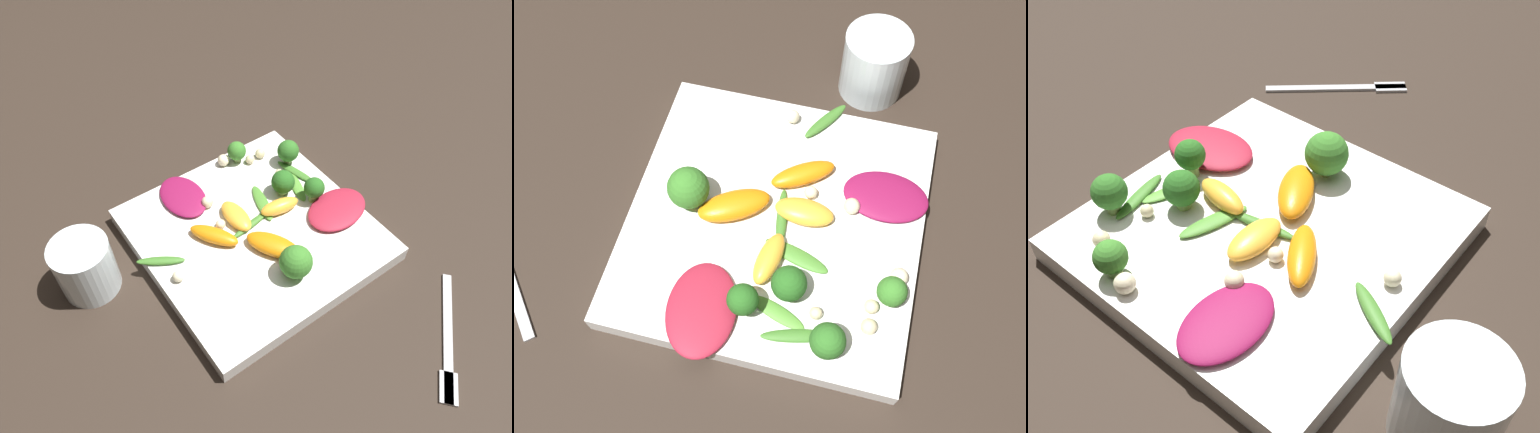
% 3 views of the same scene
% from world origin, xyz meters
% --- Properties ---
extents(ground_plane, '(2.40, 2.40, 0.00)m').
position_xyz_m(ground_plane, '(0.00, 0.00, 0.00)').
color(ground_plane, '#2D231C').
extents(plate, '(0.30, 0.30, 0.03)m').
position_xyz_m(plate, '(0.00, 0.00, 0.01)').
color(plate, white).
rests_on(plate, ground_plane).
extents(drinking_glass, '(0.08, 0.08, 0.08)m').
position_xyz_m(drinking_glass, '(-0.07, -0.22, 0.04)').
color(drinking_glass, silver).
rests_on(drinking_glass, ground_plane).
extents(radicchio_leaf_0, '(0.08, 0.10, 0.01)m').
position_xyz_m(radicchio_leaf_0, '(0.04, 0.11, 0.03)').
color(radicchio_leaf_0, maroon).
rests_on(radicchio_leaf_0, plate).
extents(radicchio_leaf_1, '(0.09, 0.06, 0.01)m').
position_xyz_m(radicchio_leaf_1, '(-0.11, -0.05, 0.03)').
color(radicchio_leaf_1, maroon).
rests_on(radicchio_leaf_1, plate).
extents(orange_segment_0, '(0.03, 0.06, 0.02)m').
position_xyz_m(orange_segment_0, '(-0.01, 0.05, 0.03)').
color(orange_segment_0, '#FCAD33').
rests_on(orange_segment_0, plate).
extents(orange_segment_1, '(0.08, 0.07, 0.02)m').
position_xyz_m(orange_segment_1, '(0.04, 0.00, 0.04)').
color(orange_segment_1, orange).
rests_on(orange_segment_1, plate).
extents(orange_segment_2, '(0.07, 0.06, 0.02)m').
position_xyz_m(orange_segment_2, '(-0.02, -0.05, 0.03)').
color(orange_segment_2, orange).
rests_on(orange_segment_2, plate).
extents(orange_segment_3, '(0.06, 0.03, 0.02)m').
position_xyz_m(orange_segment_3, '(-0.03, -0.01, 0.03)').
color(orange_segment_3, '#FCAD33').
rests_on(orange_segment_3, plate).
extents(broccoli_floret_0, '(0.03, 0.03, 0.04)m').
position_xyz_m(broccoli_floret_0, '(-0.08, 0.12, 0.05)').
color(broccoli_floret_0, '#7A9E51').
rests_on(broccoli_floret_0, plate).
extents(broccoli_floret_1, '(0.03, 0.03, 0.04)m').
position_xyz_m(broccoli_floret_1, '(-0.03, 0.08, 0.05)').
color(broccoli_floret_1, '#84AD5B').
rests_on(broccoli_floret_1, plate).
extents(broccoli_floret_2, '(0.03, 0.03, 0.04)m').
position_xyz_m(broccoli_floret_2, '(0.01, 0.10, 0.05)').
color(broccoli_floret_2, '#84AD5B').
rests_on(broccoli_floret_2, plate).
extents(broccoli_floret_3, '(0.04, 0.04, 0.05)m').
position_xyz_m(broccoli_floret_3, '(0.09, -0.00, 0.05)').
color(broccoli_floret_3, '#84AD5B').
rests_on(broccoli_floret_3, plate).
extents(broccoli_floret_4, '(0.03, 0.03, 0.04)m').
position_xyz_m(broccoli_floret_4, '(-0.13, 0.06, 0.05)').
color(broccoli_floret_4, '#7A9E51').
rests_on(broccoli_floret_4, plate).
extents(arugula_sprig_0, '(0.07, 0.04, 0.01)m').
position_xyz_m(arugula_sprig_0, '(-0.03, 0.04, 0.03)').
color(arugula_sprig_0, '#47842D').
rests_on(arugula_sprig_0, plate).
extents(arugula_sprig_1, '(0.02, 0.07, 0.01)m').
position_xyz_m(arugula_sprig_1, '(-0.01, 0.00, 0.03)').
color(arugula_sprig_1, '#3D7528').
rests_on(arugula_sprig_1, plate).
extents(arugula_sprig_2, '(0.07, 0.03, 0.01)m').
position_xyz_m(arugula_sprig_2, '(-0.05, 0.12, 0.03)').
color(arugula_sprig_2, '#3D7528').
rests_on(arugula_sprig_2, plate).
extents(arugula_sprig_3, '(0.06, 0.04, 0.00)m').
position_xyz_m(arugula_sprig_3, '(-0.03, 0.10, 0.03)').
color(arugula_sprig_3, '#518E33').
rests_on(arugula_sprig_3, plate).
extents(arugula_sprig_4, '(0.05, 0.06, 0.01)m').
position_xyz_m(arugula_sprig_4, '(-0.03, -0.13, 0.03)').
color(arugula_sprig_4, '#3D7528').
rests_on(arugula_sprig_4, plate).
extents(macadamia_nut_0, '(0.02, 0.02, 0.02)m').
position_xyz_m(macadamia_nut_0, '(0.01, -0.13, 0.03)').
color(macadamia_nut_0, beige).
rests_on(macadamia_nut_0, plate).
extents(macadamia_nut_1, '(0.02, 0.02, 0.02)m').
position_xyz_m(macadamia_nut_1, '(-0.07, -0.03, 0.03)').
color(macadamia_nut_1, beige).
rests_on(macadamia_nut_1, plate).
extents(macadamia_nut_2, '(0.01, 0.01, 0.01)m').
position_xyz_m(macadamia_nut_2, '(-0.03, -0.04, 0.03)').
color(macadamia_nut_2, beige).
rests_on(macadamia_nut_2, plate).
extents(macadamia_nut_3, '(0.01, 0.01, 0.01)m').
position_xyz_m(macadamia_nut_3, '(-0.11, 0.07, 0.03)').
color(macadamia_nut_3, beige).
rests_on(macadamia_nut_3, plate).
extents(macadamia_nut_4, '(0.01, 0.01, 0.01)m').
position_xyz_m(macadamia_nut_4, '(-0.06, 0.09, 0.03)').
color(macadamia_nut_4, beige).
rests_on(macadamia_nut_4, plate).
extents(macadamia_nut_5, '(0.02, 0.02, 0.02)m').
position_xyz_m(macadamia_nut_5, '(-0.11, 0.09, 0.03)').
color(macadamia_nut_5, beige).
rests_on(macadamia_nut_5, plate).
extents(macadamia_nut_6, '(0.02, 0.02, 0.02)m').
position_xyz_m(macadamia_nut_6, '(-0.13, 0.04, 0.03)').
color(macadamia_nut_6, beige).
rests_on(macadamia_nut_6, plate).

